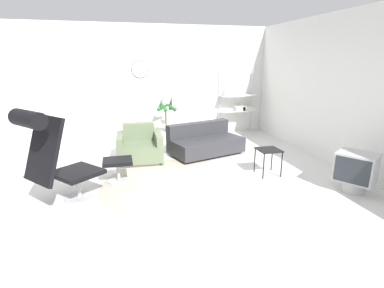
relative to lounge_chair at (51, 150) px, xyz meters
The scene contains 12 objects.
ground_plane 2.16m from the lounge_chair, 15.44° to the left, with size 12.00×12.00×0.00m, color silver.
wall_back 4.20m from the lounge_chair, 62.29° to the left, with size 12.00×0.09×2.80m.
wall_right 4.93m from the lounge_chair, ahead, with size 0.06×12.00×2.80m.
round_rug 1.98m from the lounge_chair, 10.28° to the left, with size 2.55×2.55×0.01m.
lounge_chair is the anchor object (origin of this frame).
ottoman 1.19m from the lounge_chair, 40.02° to the left, with size 0.47×0.40×0.38m.
armchair_red 2.17m from the lounge_chair, 53.35° to the left, with size 0.89×0.82×0.72m.
couch_low 3.25m from the lounge_chair, 34.56° to the left, with size 1.66×1.22×0.64m.
side_table 3.41m from the lounge_chair, ahead, with size 0.38×0.38×0.46m.
crt_television 4.35m from the lounge_chair, ahead, with size 0.65×0.69×0.61m.
potted_plant 3.71m from the lounge_chair, 56.71° to the left, with size 0.51×0.56×1.17m.
shelf_unit 5.30m from the lounge_chair, 40.23° to the left, with size 0.97×0.28×1.72m.
Camera 1 is at (-1.06, -4.62, 1.94)m, focal length 28.00 mm.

